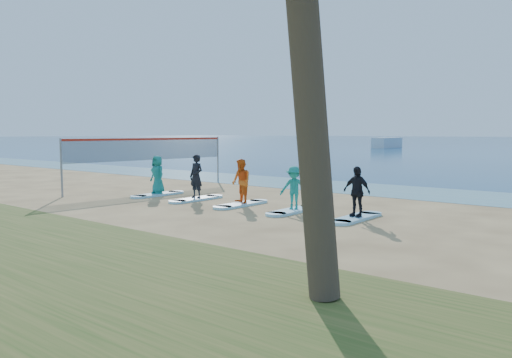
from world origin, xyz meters
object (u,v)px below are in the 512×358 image
Objects in this scene: surfboard_1 at (197,199)px; student_3 at (294,188)px; student_0 at (158,175)px; boat_offshore_a at (387,148)px; surfboard_2 at (241,204)px; surfboard_4 at (356,218)px; volleyball_net at (150,150)px; student_1 at (196,176)px; surfboard_3 at (294,210)px; student_4 at (357,192)px; surfboard_0 at (158,194)px; student_2 at (241,181)px.

surfboard_1 is 4.85m from student_3.
student_0 is 7.17m from student_3.
student_0 reaches higher than surfboard_1.
surfboard_1 is (22.74, -69.45, 0.04)m from boat_offshore_a.
surfboard_2 is 4.78m from surfboard_4.
volleyball_net is 5.13× the size of student_1.
volleyball_net is 4.12× the size of surfboard_3.
surfboard_2 is (25.13, -69.45, 0.04)m from boat_offshore_a.
student_4 is at bearing 0.00° from surfboard_3.
surfboard_1 is at bearing -18.28° from volleyball_net.
surfboard_4 is at bearing -22.55° from student_3.
student_3 is at bearing 0.00° from surfboard_1.
student_4 is (0.00, 0.00, 0.84)m from surfboard_4.
student_0 reaches higher than boat_offshore_a.
student_0 is (0.00, 0.00, 0.87)m from surfboard_0.
boat_offshore_a is at bearing 130.86° from student_2.
volleyball_net is at bearing 170.58° from surfboard_3.
student_0 is at bearing 180.00° from surfboard_3.
student_3 is at bearing -176.15° from student_4.
student_3 is (4.78, 0.00, 0.79)m from surfboard_1.
student_1 is 1.11× the size of student_4.
surfboard_0 is at bearing -75.45° from boat_offshore_a.
boat_offshore_a reaches higher than surfboard_1.
student_0 is 2.39m from student_1.
surfboard_2 and surfboard_4 have the same top height.
student_0 is 0.75× the size of surfboard_3.
volleyball_net is 9.79m from student_3.
surfboard_4 is at bearing 7.45° from student_0.
student_0 is 9.56m from student_4.
surfboard_4 is 0.84m from student_4.
volleyball_net reaches higher than student_4.
boat_offshore_a is at bearing 113.30° from surfboard_4.
surfboard_0 is 9.60m from student_4.
student_4 is at bearing 0.00° from surfboard_4.
student_2 is (4.78, 0.00, 0.01)m from student_0.
surfboard_1 is 1.24× the size of student_1.
surfboard_4 is at bearing -7.56° from volleyball_net.
student_1 is at bearing 7.45° from student_0.
student_3 is (2.39, 0.00, 0.79)m from surfboard_2.
surfboard_1 is at bearing 180.00° from surfboard_2.
student_0 is 9.60m from surfboard_4.
student_0 is at bearing -176.15° from student_4.
surfboard_0 is 1.32× the size of student_2.
boat_offshore_a is (-17.92, 67.86, -1.90)m from volleyball_net.
surfboard_2 is 1.00× the size of surfboard_4.
surfboard_1 and surfboard_3 have the same top height.
student_1 is at bearing 157.45° from student_3.
student_2 is (7.21, -1.59, -0.98)m from volleyball_net.
student_2 is 0.76× the size of surfboard_4.
student_4 is at bearing -68.48° from boat_offshore_a.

